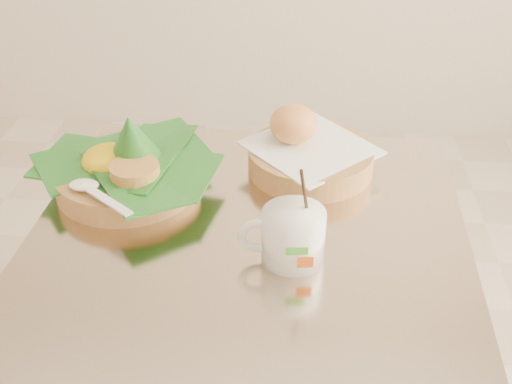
# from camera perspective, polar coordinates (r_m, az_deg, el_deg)

# --- Properties ---
(cafe_table) EXTENTS (0.71, 0.71, 0.75)m
(cafe_table) POSITION_cam_1_polar(r_m,az_deg,el_deg) (1.18, -0.64, -12.31)
(cafe_table) COLOR gray
(cafe_table) RESTS_ON floor
(rice_basket) EXTENTS (0.31, 0.32, 0.16)m
(rice_basket) POSITION_cam_1_polar(r_m,az_deg,el_deg) (1.14, -11.47, 2.20)
(rice_basket) COLOR #B2864C
(rice_basket) RESTS_ON cafe_table
(bread_basket) EXTENTS (0.28, 0.28, 0.12)m
(bread_basket) POSITION_cam_1_polar(r_m,az_deg,el_deg) (1.18, 4.61, 3.51)
(bread_basket) COLOR #B2864C
(bread_basket) RESTS_ON cafe_table
(coffee_mug) EXTENTS (0.13, 0.10, 0.16)m
(coffee_mug) POSITION_cam_1_polar(r_m,az_deg,el_deg) (0.96, 3.17, -3.77)
(coffee_mug) COLOR white
(coffee_mug) RESTS_ON cafe_table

